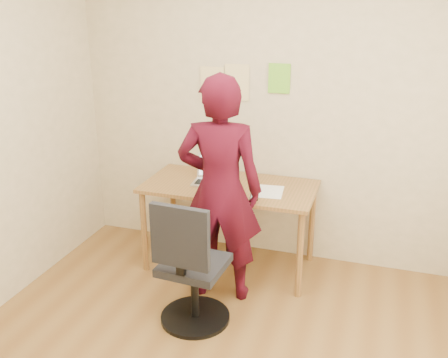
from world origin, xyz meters
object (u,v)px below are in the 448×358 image
(phone, at_px, (254,197))
(desk, at_px, (230,195))
(laptop, at_px, (212,176))
(person, at_px, (220,191))
(office_chair, at_px, (190,273))

(phone, bearing_deg, desk, 130.71)
(laptop, xyz_separation_m, person, (0.22, -0.46, 0.07))
(desk, relative_size, laptop, 4.41)
(person, bearing_deg, office_chair, 73.00)
(laptop, bearing_deg, office_chair, -84.89)
(desk, height_order, phone, phone)
(office_chair, bearing_deg, phone, 72.01)
(phone, height_order, office_chair, office_chair)
(desk, xyz_separation_m, phone, (0.26, -0.21, 0.09))
(desk, xyz_separation_m, laptop, (-0.16, 0.02, 0.14))
(desk, distance_m, person, 0.48)
(phone, height_order, person, person)
(desk, bearing_deg, laptop, 171.46)
(phone, bearing_deg, person, -142.97)
(laptop, xyz_separation_m, office_chair, (0.16, -0.91, -0.38))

